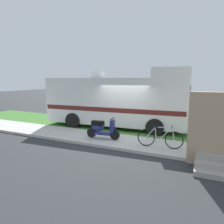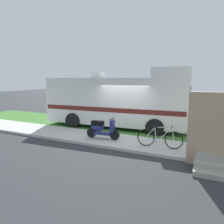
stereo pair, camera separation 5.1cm
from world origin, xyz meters
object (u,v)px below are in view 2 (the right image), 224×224
object	(u,v)px
pickup_truck_near	(108,102)
pickup_truck_far	(105,98)
scooter	(102,129)
bicycle	(160,138)
motorhome_rv	(118,100)
bottle_green	(195,143)

from	to	relation	value
pickup_truck_near	pickup_truck_far	bearing A→B (deg)	120.99
scooter	bicycle	world-z (taller)	scooter
scooter	pickup_truck_far	size ratio (longest dim) A/B	0.28
scooter	pickup_truck_near	world-z (taller)	pickup_truck_near
motorhome_rv	bicycle	distance (m)	4.39
motorhome_rv	pickup_truck_near	world-z (taller)	motorhome_rv
motorhome_rv	pickup_truck_far	world-z (taller)	motorhome_rv
bicycle	pickup_truck_near	distance (m)	9.53
scooter	pickup_truck_near	bearing A→B (deg)	114.87
motorhome_rv	bottle_green	xyz separation A→B (m)	(4.36, -2.10, -1.36)
scooter	pickup_truck_near	xyz separation A→B (m)	(-3.35, 7.23, 0.37)
scooter	bottle_green	distance (m)	4.00
bottle_green	bicycle	bearing A→B (deg)	-147.09
pickup_truck_near	pickup_truck_far	xyz separation A→B (m)	(-1.86, 3.09, -0.00)
scooter	bicycle	size ratio (longest dim) A/B	0.89
motorhome_rv	pickup_truck_far	bearing A→B (deg)	122.36
scooter	pickup_truck_far	bearing A→B (deg)	116.78
pickup_truck_near	pickup_truck_far	distance (m)	3.61
pickup_truck_near	bottle_green	size ratio (longest dim) A/B	20.15
scooter	pickup_truck_far	world-z (taller)	pickup_truck_far
bicycle	pickup_truck_far	distance (m)	13.11
scooter	motorhome_rv	bearing A→B (deg)	98.71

